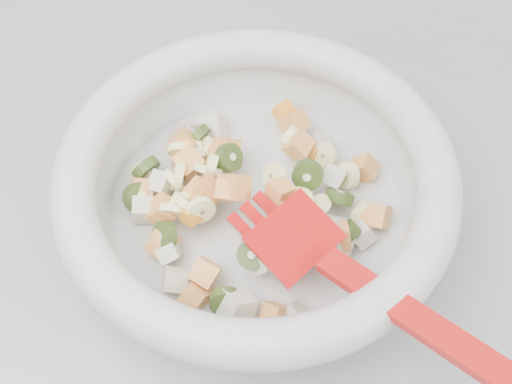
% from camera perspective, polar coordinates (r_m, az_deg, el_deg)
% --- Properties ---
extents(mixing_bowl, '(0.46, 0.35, 0.13)m').
position_cam_1_polar(mixing_bowl, '(0.56, -0.00, 0.35)').
color(mixing_bowl, silver).
rests_on(mixing_bowl, counter).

